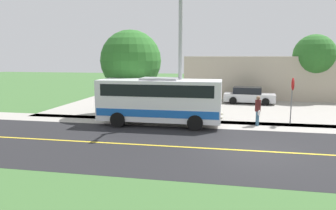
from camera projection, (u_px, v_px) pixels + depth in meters
name	position (u px, v px, depth m)	size (l,w,h in m)	color
ground_plane	(253.00, 151.00, 13.83)	(120.00, 120.00, 0.00)	#3D6633
road_surface	(253.00, 151.00, 13.83)	(8.00, 100.00, 0.01)	black
sidewalk	(246.00, 126.00, 18.88)	(2.40, 100.00, 0.01)	#9E9991
parking_lot_surface	(279.00, 108.00, 25.31)	(14.00, 36.00, 0.01)	#9E9991
road_centre_line	(253.00, 151.00, 13.83)	(0.16, 100.00, 0.00)	gold
shuttle_bus_front	(160.00, 99.00, 18.91)	(2.63, 7.52, 2.89)	white
pedestrian_with_bags	(258.00, 110.00, 18.75)	(0.72, 0.34, 1.82)	#335972
stop_sign	(292.00, 93.00, 18.94)	(0.76, 0.07, 2.88)	slate
street_light_pole	(180.00, 55.00, 18.64)	(1.97, 0.24, 7.71)	#9E9EA3
parked_car_near	(249.00, 96.00, 27.65)	(2.31, 4.54, 1.45)	silver
tree_curbside	(131.00, 61.00, 21.88)	(4.28, 4.28, 6.01)	#4C3826
tree_lot_edge	(314.00, 55.00, 28.82)	(3.83, 3.83, 6.18)	#4C3826
commercial_building	(294.00, 76.00, 33.21)	(10.00, 22.35, 4.15)	#B7A893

